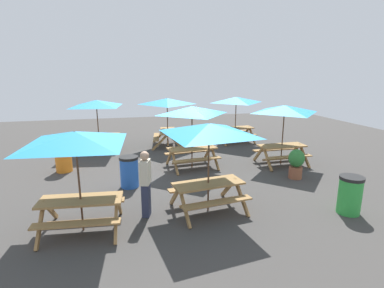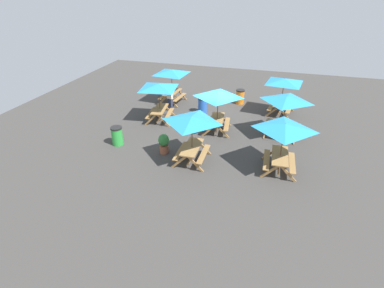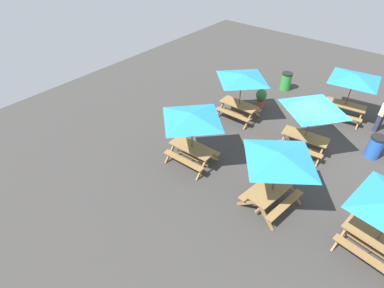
{
  "view_description": "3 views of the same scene",
  "coord_description": "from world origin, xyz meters",
  "px_view_note": "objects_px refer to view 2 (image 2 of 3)",
  "views": [
    {
      "loc": [
        -2.29,
        -10.27,
        3.53
      ],
      "look_at": [
        0.26,
        0.2,
        0.9
      ],
      "focal_mm": 28.0,
      "sensor_mm": 36.0,
      "label": 1
    },
    {
      "loc": [
        15.26,
        3.12,
        7.54
      ],
      "look_at": [
        3.72,
        -0.25,
        0.9
      ],
      "focal_mm": 28.0,
      "sensor_mm": 36.0,
      "label": 2
    },
    {
      "loc": [
        -2.38,
        10.66,
        8.01
      ],
      "look_at": [
        3.37,
        3.69,
        0.9
      ],
      "focal_mm": 28.0,
      "sensor_mm": 36.0,
      "label": 3
    }
  ],
  "objects_px": {
    "picnic_table_4": "(159,89)",
    "picnic_table_6": "(172,74)",
    "trash_bin_orange": "(240,97)",
    "person_standing": "(170,98)",
    "picnic_table_5": "(286,102)",
    "picnic_table_3": "(284,83)",
    "trash_bin_blue": "(203,105)",
    "picnic_table_0": "(192,122)",
    "picnic_table_1": "(284,130)",
    "potted_plant_0": "(164,143)",
    "picnic_table_2": "(218,97)",
    "trash_bin_green": "(117,136)"
  },
  "relations": [
    {
      "from": "picnic_table_5",
      "to": "picnic_table_2",
      "type": "bearing_deg",
      "value": -165.91
    },
    {
      "from": "picnic_table_0",
      "to": "picnic_table_1",
      "type": "relative_size",
      "value": 1.0
    },
    {
      "from": "potted_plant_0",
      "to": "picnic_table_4",
      "type": "bearing_deg",
      "value": -155.64
    },
    {
      "from": "picnic_table_1",
      "to": "trash_bin_blue",
      "type": "distance_m",
      "value": 7.51
    },
    {
      "from": "picnic_table_3",
      "to": "potted_plant_0",
      "type": "xyz_separation_m",
      "value": [
        6.64,
        -5.32,
        -1.45
      ]
    },
    {
      "from": "picnic_table_4",
      "to": "potted_plant_0",
      "type": "distance_m",
      "value": 4.17
    },
    {
      "from": "picnic_table_3",
      "to": "trash_bin_orange",
      "type": "xyz_separation_m",
      "value": [
        -1.08,
        -2.71,
        -1.49
      ]
    },
    {
      "from": "trash_bin_orange",
      "to": "person_standing",
      "type": "relative_size",
      "value": 0.59
    },
    {
      "from": "trash_bin_blue",
      "to": "person_standing",
      "type": "bearing_deg",
      "value": -80.91
    },
    {
      "from": "picnic_table_1",
      "to": "picnic_table_2",
      "type": "height_order",
      "value": "same"
    },
    {
      "from": "potted_plant_0",
      "to": "trash_bin_blue",
      "type": "bearing_deg",
      "value": 174.41
    },
    {
      "from": "picnic_table_1",
      "to": "person_standing",
      "type": "height_order",
      "value": "picnic_table_1"
    },
    {
      "from": "picnic_table_1",
      "to": "trash_bin_green",
      "type": "height_order",
      "value": "picnic_table_1"
    },
    {
      "from": "picnic_table_3",
      "to": "picnic_table_1",
      "type": "bearing_deg",
      "value": 9.64
    },
    {
      "from": "picnic_table_0",
      "to": "picnic_table_3",
      "type": "bearing_deg",
      "value": 150.92
    },
    {
      "from": "picnic_table_5",
      "to": "potted_plant_0",
      "type": "height_order",
      "value": "picnic_table_5"
    },
    {
      "from": "picnic_table_3",
      "to": "picnic_table_0",
      "type": "bearing_deg",
      "value": -20.15
    },
    {
      "from": "picnic_table_0",
      "to": "trash_bin_blue",
      "type": "bearing_deg",
      "value": -170.87
    },
    {
      "from": "picnic_table_0",
      "to": "person_standing",
      "type": "xyz_separation_m",
      "value": [
        -5.48,
        -3.07,
        -1.1
      ]
    },
    {
      "from": "trash_bin_orange",
      "to": "picnic_table_0",
      "type": "bearing_deg",
      "value": -7.59
    },
    {
      "from": "picnic_table_5",
      "to": "trash_bin_orange",
      "type": "xyz_separation_m",
      "value": [
        -4.25,
        -2.89,
        -1.49
      ]
    },
    {
      "from": "picnic_table_0",
      "to": "trash_bin_blue",
      "type": "distance_m",
      "value": 6.09
    },
    {
      "from": "picnic_table_2",
      "to": "picnic_table_3",
      "type": "bearing_deg",
      "value": 130.14
    },
    {
      "from": "trash_bin_green",
      "to": "person_standing",
      "type": "bearing_deg",
      "value": 167.93
    },
    {
      "from": "potted_plant_0",
      "to": "picnic_table_6",
      "type": "bearing_deg",
      "value": -163.89
    },
    {
      "from": "picnic_table_0",
      "to": "trash_bin_orange",
      "type": "bearing_deg",
      "value": 171.83
    },
    {
      "from": "picnic_table_5",
      "to": "picnic_table_4",
      "type": "bearing_deg",
      "value": -172.39
    },
    {
      "from": "picnic_table_0",
      "to": "picnic_table_6",
      "type": "xyz_separation_m",
      "value": [
        -6.96,
        -3.44,
        0.0
      ]
    },
    {
      "from": "picnic_table_4",
      "to": "picnic_table_6",
      "type": "relative_size",
      "value": 1.0
    },
    {
      "from": "picnic_table_4",
      "to": "potted_plant_0",
      "type": "relative_size",
      "value": 2.8
    },
    {
      "from": "picnic_table_2",
      "to": "person_standing",
      "type": "xyz_separation_m",
      "value": [
        -2.03,
        -3.52,
        -1.1
      ]
    },
    {
      "from": "picnic_table_0",
      "to": "picnic_table_1",
      "type": "distance_m",
      "value": 3.95
    },
    {
      "from": "picnic_table_2",
      "to": "trash_bin_blue",
      "type": "relative_size",
      "value": 2.38
    },
    {
      "from": "picnic_table_5",
      "to": "trash_bin_blue",
      "type": "height_order",
      "value": "picnic_table_5"
    },
    {
      "from": "potted_plant_0",
      "to": "person_standing",
      "type": "height_order",
      "value": "person_standing"
    },
    {
      "from": "picnic_table_0",
      "to": "picnic_table_3",
      "type": "distance_m",
      "value": 7.94
    },
    {
      "from": "picnic_table_3",
      "to": "trash_bin_blue",
      "type": "bearing_deg",
      "value": -68.0
    },
    {
      "from": "picnic_table_6",
      "to": "trash_bin_orange",
      "type": "xyz_separation_m",
      "value": [
        -1.1,
        4.52,
        -1.49
      ]
    },
    {
      "from": "picnic_table_3",
      "to": "picnic_table_5",
      "type": "distance_m",
      "value": 3.18
    },
    {
      "from": "picnic_table_1",
      "to": "picnic_table_3",
      "type": "bearing_deg",
      "value": 179.47
    },
    {
      "from": "picnic_table_1",
      "to": "potted_plant_0",
      "type": "height_order",
      "value": "picnic_table_1"
    },
    {
      "from": "picnic_table_1",
      "to": "picnic_table_3",
      "type": "distance_m",
      "value": 6.63
    },
    {
      "from": "trash_bin_blue",
      "to": "picnic_table_1",
      "type": "bearing_deg",
      "value": 42.07
    },
    {
      "from": "picnic_table_1",
      "to": "person_standing",
      "type": "relative_size",
      "value": 1.4
    },
    {
      "from": "trash_bin_green",
      "to": "picnic_table_0",
      "type": "bearing_deg",
      "value": 83.57
    },
    {
      "from": "picnic_table_6",
      "to": "trash_bin_blue",
      "type": "relative_size",
      "value": 2.87
    },
    {
      "from": "picnic_table_2",
      "to": "trash_bin_blue",
      "type": "height_order",
      "value": "picnic_table_2"
    },
    {
      "from": "picnic_table_6",
      "to": "potted_plant_0",
      "type": "distance_m",
      "value": 7.04
    },
    {
      "from": "picnic_table_1",
      "to": "trash_bin_orange",
      "type": "relative_size",
      "value": 2.38
    },
    {
      "from": "trash_bin_blue",
      "to": "trash_bin_orange",
      "type": "bearing_deg",
      "value": 137.3
    }
  ]
}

